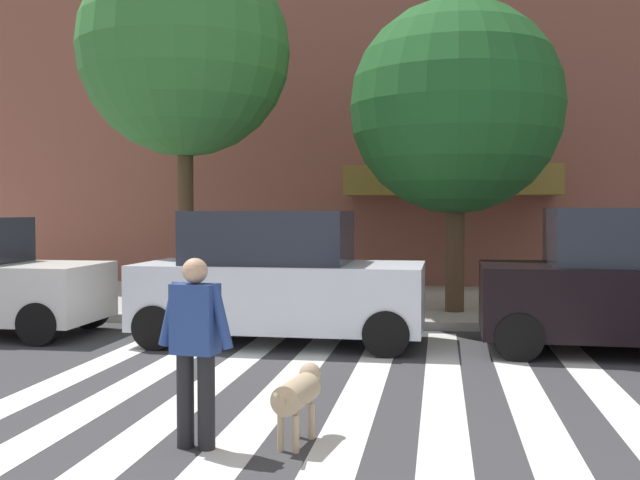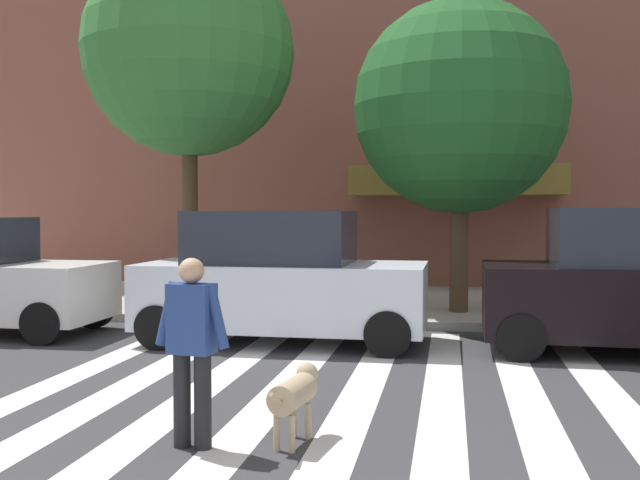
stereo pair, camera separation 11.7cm
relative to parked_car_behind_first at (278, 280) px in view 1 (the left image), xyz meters
The scene contains 9 objects.
ground_plane 5.38m from the parked_car_behind_first, 83.87° to the right, with size 160.00×160.00×0.00m, color #353538.
sidewalk_far 4.65m from the parked_car_behind_first, 82.89° to the left, with size 80.00×6.00×0.15m, color #B2AEA6.
crosswalk_stripes 5.47m from the parked_car_behind_first, 77.55° to the right, with size 6.75×12.97×0.01m.
parked_car_behind_first is the anchor object (origin of this frame).
parked_car_third_in_line 5.25m from the parked_car_behind_first, ahead, with size 4.50×2.08×2.08m.
street_tree_nearest 5.52m from the parked_car_behind_first, 131.90° to the left, with size 4.09×4.09×7.03m.
street_tree_middle 4.99m from the parked_car_behind_first, 46.91° to the left, with size 3.96×3.96×5.79m.
pedestrian_dog_walker 5.10m from the parked_car_behind_first, 85.46° to the right, with size 0.71×0.30×1.64m.
dog_on_leash 4.98m from the parked_car_behind_first, 75.45° to the right, with size 0.35×0.98×0.65m.
Camera 1 is at (1.90, 0.93, 2.05)m, focal length 41.59 mm.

